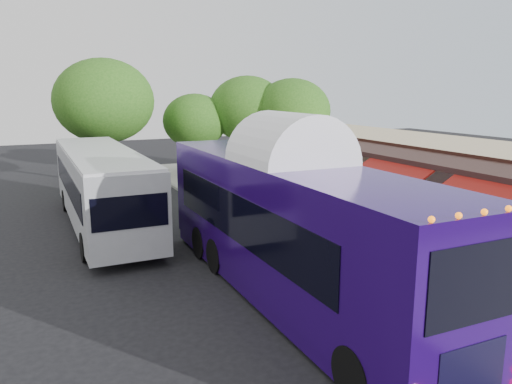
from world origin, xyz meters
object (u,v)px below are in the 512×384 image
ped_d (226,185)px  ped_b (323,215)px  coach_bus (290,220)px  ped_a (446,265)px  ped_c (231,184)px  city_bus (102,185)px

ped_d → ped_b: bearing=123.9°
coach_bus → ped_a: bearing=-29.1°
coach_bus → ped_d: coach_bus is taller
ped_b → ped_c: (-0.82, 7.45, -0.02)m
ped_b → ped_d: 7.28m
ped_a → coach_bus: bearing=127.7°
city_bus → ped_b: (7.46, -5.66, -0.81)m
ped_b → ped_a: bearing=93.6°
city_bus → ped_b: bearing=-36.9°
ped_d → ped_a: bearing=119.5°
ped_a → ped_d: ped_a is taller
ped_a → ped_d: bearing=72.0°
city_bus → ped_a: city_bus is taller
ped_b → ped_d: ped_d is taller
ped_b → ped_c: size_ratio=1.02×
coach_bus → ped_d: size_ratio=7.52×
coach_bus → ped_c: size_ratio=7.67×
coach_bus → ped_b: size_ratio=7.53×
coach_bus → ped_b: bearing=47.8°
ped_b → ped_d: (-1.16, 7.19, 0.00)m
ped_a → ped_b: bearing=66.9°
coach_bus → ped_a: size_ratio=7.41×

